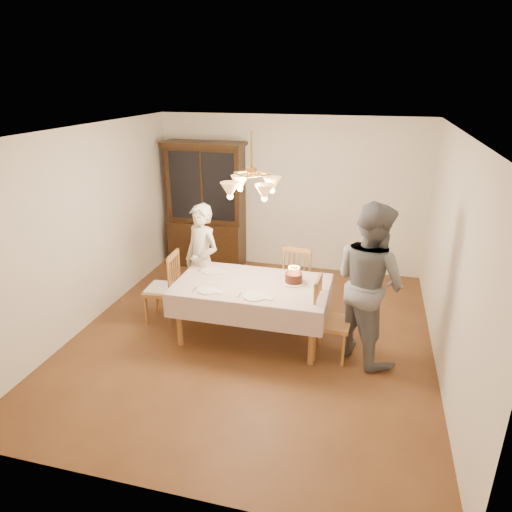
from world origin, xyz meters
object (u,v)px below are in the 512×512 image
(chair_far_side, at_px, (300,280))
(china_hutch, at_px, (206,207))
(dining_table, at_px, (252,289))
(elderly_woman, at_px, (202,261))
(birthday_cake, at_px, (294,278))

(chair_far_side, bearing_deg, china_hutch, 144.86)
(dining_table, bearing_deg, chair_far_side, 64.06)
(dining_table, relative_size, chair_far_side, 1.90)
(chair_far_side, bearing_deg, elderly_woman, -159.19)
(china_hutch, xyz_separation_m, elderly_woman, (0.59, -1.81, -0.24))
(china_hutch, xyz_separation_m, birthday_cake, (1.92, -2.10, -0.22))
(china_hutch, distance_m, birthday_cake, 2.85)
(chair_far_side, xyz_separation_m, birthday_cake, (0.04, -0.79, 0.38))
(china_hutch, height_order, chair_far_side, china_hutch)
(dining_table, relative_size, elderly_woman, 1.19)
(dining_table, height_order, chair_far_side, chair_far_side)
(elderly_woman, bearing_deg, birthday_cake, 14.62)
(china_hutch, relative_size, birthday_cake, 7.20)
(chair_far_side, bearing_deg, dining_table, -115.94)
(dining_table, height_order, china_hutch, china_hutch)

